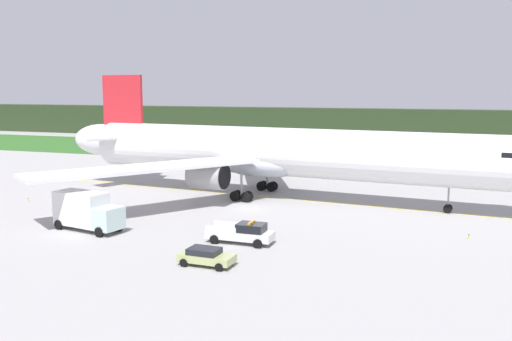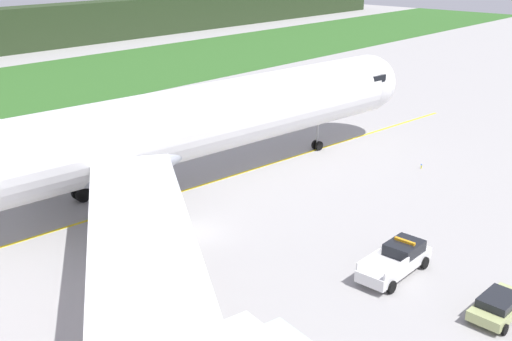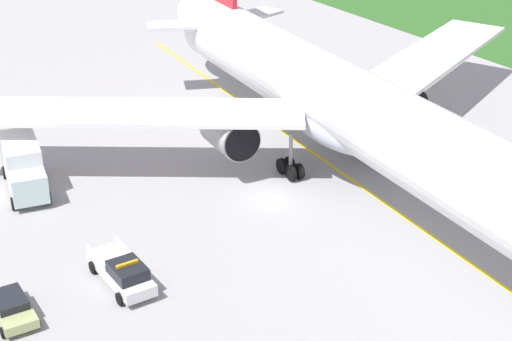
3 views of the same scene
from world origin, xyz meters
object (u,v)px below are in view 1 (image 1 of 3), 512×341
(staff_car, at_px, (206,256))
(catering_truck, at_px, (87,210))
(airliner, at_px, (277,153))
(ops_pickup_truck, at_px, (242,233))

(staff_car, bearing_deg, catering_truck, 158.49)
(airliner, distance_m, ops_pickup_truck, 20.71)
(airliner, height_order, staff_car, airliner)
(catering_truck, height_order, staff_car, catering_truck)
(ops_pickup_truck, bearing_deg, airliner, 99.24)
(airliner, bearing_deg, catering_truck, -119.92)
(airliner, xyz_separation_m, catering_truck, (-11.86, -20.61, -3.54))
(ops_pickup_truck, relative_size, catering_truck, 0.78)
(catering_truck, bearing_deg, airliner, 60.08)
(catering_truck, bearing_deg, ops_pickup_truck, 2.50)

